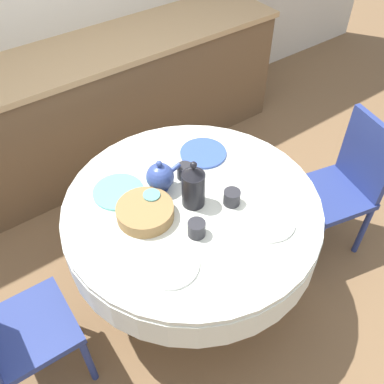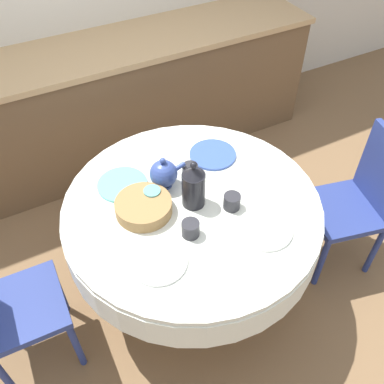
% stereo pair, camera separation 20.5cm
% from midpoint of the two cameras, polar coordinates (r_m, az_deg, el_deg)
% --- Properties ---
extents(ground_plane, '(12.00, 12.00, 0.00)m').
position_cam_midpoint_polar(ground_plane, '(2.70, 2.23, -12.38)').
color(ground_plane, brown).
extents(kitchen_counter, '(3.24, 0.64, 0.93)m').
position_cam_midpoint_polar(kitchen_counter, '(3.28, -9.89, 11.07)').
color(kitchen_counter, brown).
rests_on(kitchen_counter, ground_plane).
extents(dining_table, '(1.30, 1.30, 0.74)m').
position_cam_midpoint_polar(dining_table, '(2.20, 2.67, -3.85)').
color(dining_table, tan).
rests_on(dining_table, ground_plane).
extents(chair_left, '(0.48, 0.48, 0.92)m').
position_cam_midpoint_polar(chair_left, '(2.67, 23.38, -0.90)').
color(chair_left, navy).
rests_on(chair_left, ground_plane).
extents(chair_right, '(0.41, 0.41, 0.92)m').
position_cam_midpoint_polar(chair_right, '(2.19, -21.79, -14.14)').
color(chair_right, navy).
rests_on(chair_right, ground_plane).
extents(plate_near_left, '(0.26, 0.26, 0.01)m').
position_cam_midpoint_polar(plate_near_left, '(1.88, -1.38, -9.37)').
color(plate_near_left, white).
rests_on(plate_near_left, dining_table).
extents(cup_near_left, '(0.08, 0.08, 0.08)m').
position_cam_midpoint_polar(cup_near_left, '(1.96, 2.82, -5.09)').
color(cup_near_left, '#28282D').
rests_on(cup_near_left, dining_table).
extents(plate_near_right, '(0.26, 0.26, 0.01)m').
position_cam_midpoint_polar(plate_near_right, '(2.04, 12.57, -5.01)').
color(plate_near_right, white).
rests_on(plate_near_right, dining_table).
extents(cup_near_right, '(0.08, 0.08, 0.08)m').
position_cam_midpoint_polar(cup_near_right, '(2.09, 8.15, -1.42)').
color(cup_near_right, '#28282D').
rests_on(cup_near_right, dining_table).
extents(plate_far_left, '(0.26, 0.26, 0.01)m').
position_cam_midpoint_polar(plate_far_left, '(2.21, -6.67, 0.88)').
color(plate_far_left, '#60BCB7').
rests_on(plate_far_left, dining_table).
extents(cup_far_left, '(0.08, 0.08, 0.08)m').
position_cam_midpoint_polar(cup_far_left, '(2.09, -2.51, -0.64)').
color(cup_far_left, '#5BA39E').
rests_on(cup_far_left, dining_table).
extents(plate_far_right, '(0.26, 0.26, 0.01)m').
position_cam_midpoint_polar(plate_far_right, '(2.38, 5.26, 4.89)').
color(plate_far_right, '#3856AD').
rests_on(plate_far_right, dining_table).
extents(cup_far_right, '(0.08, 0.08, 0.08)m').
position_cam_midpoint_polar(cup_far_right, '(2.22, 2.39, 2.70)').
color(cup_far_right, '#28282D').
rests_on(cup_far_right, dining_table).
extents(coffee_carafe, '(0.11, 0.11, 0.27)m').
position_cam_midpoint_polar(coffee_carafe, '(2.03, 3.16, 0.55)').
color(coffee_carafe, black).
rests_on(coffee_carafe, dining_table).
extents(teapot, '(0.20, 0.14, 0.19)m').
position_cam_midpoint_polar(teapot, '(2.14, -1.05, 2.33)').
color(teapot, '#33478E').
rests_on(teapot, dining_table).
extents(bread_basket, '(0.28, 0.28, 0.07)m').
position_cam_midpoint_polar(bread_basket, '(2.05, -3.64, -2.14)').
color(bread_basket, olive).
rests_on(bread_basket, dining_table).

